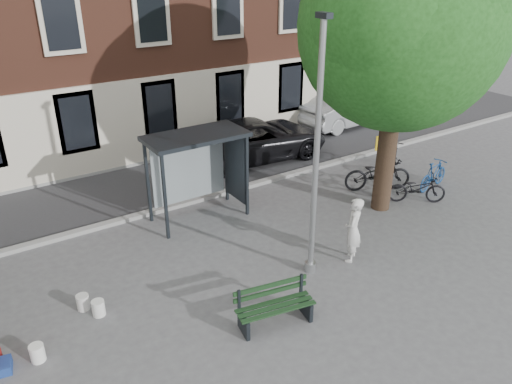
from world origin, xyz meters
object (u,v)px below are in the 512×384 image
object	(u,v)px
painter	(353,230)
bike_c	(417,188)
notice_sign	(380,152)
car_silver	(349,108)
bench	(274,307)
car_dark	(257,139)
bus_shelter	(207,154)
bike_b	(434,175)
lamppost	(316,168)
bike_a	(378,174)
bike_d	(395,158)

from	to	relation	value
painter	bike_c	xyz separation A→B (m)	(4.02, 1.33, -0.40)
notice_sign	car_silver	bearing A→B (deg)	72.81
painter	car_silver	size ratio (longest dim) A/B	0.36
bench	car_dark	size ratio (longest dim) A/B	0.32
painter	bench	size ratio (longest dim) A/B	0.99
bus_shelter	painter	distance (m)	4.76
painter	car_dark	size ratio (longest dim) A/B	0.32
bus_shelter	bike_b	bearing A→B (deg)	-19.74
bench	painter	bearing A→B (deg)	27.08
bike_c	bus_shelter	bearing A→B (deg)	99.30
lamppost	bike_c	world-z (taller)	lamppost
lamppost	bench	xyz separation A→B (m)	(-1.86, -1.10, -2.38)
bench	car_dark	bearing A→B (deg)	69.10
bike_a	car_silver	bearing A→B (deg)	-8.07
bike_b	bike_c	distance (m)	1.33
bench	bike_b	bearing A→B (deg)	27.86
car_dark	bike_b	bearing A→B (deg)	-144.01
lamppost	bike_a	distance (m)	5.88
bus_shelter	bench	world-z (taller)	bus_shelter
lamppost	car_silver	size ratio (longest dim) A/B	1.27
bus_shelter	car_silver	xyz separation A→B (m)	(9.47, 4.14, -1.13)
bus_shelter	car_silver	world-z (taller)	bus_shelter
bike_c	bike_d	size ratio (longest dim) A/B	1.04
bike_a	bike_d	size ratio (longest dim) A/B	1.28
notice_sign	bike_c	bearing A→B (deg)	-32.29
bench	bike_d	bearing A→B (deg)	37.85
bike_b	bike_d	xyz separation A→B (m)	(0.00, 1.72, 0.03)
car_silver	notice_sign	size ratio (longest dim) A/B	2.30
lamppost	bike_c	xyz separation A→B (m)	(5.22, 1.16, -2.31)
lamppost	painter	size ratio (longest dim) A/B	3.52
bike_c	notice_sign	distance (m)	1.65
bike_b	notice_sign	xyz separation A→B (m)	(-2.07, 0.59, 1.05)
bike_c	car_dark	xyz separation A→B (m)	(-2.11, 5.97, 0.29)
bike_a	bike_b	bearing A→B (deg)	-92.92
lamppost	bike_c	distance (m)	5.83
painter	car_dark	distance (m)	7.55
bike_a	car_dark	bearing A→B (deg)	47.34
lamppost	bike_b	xyz separation A→B (m)	(6.50, 1.55, -2.29)
bus_shelter	notice_sign	xyz separation A→B (m)	(5.04, -1.97, -0.38)
painter	bike_b	distance (m)	5.59
bike_a	bike_d	xyz separation A→B (m)	(1.66, 0.77, -0.06)
lamppost	bus_shelter	world-z (taller)	lamppost
bus_shelter	car_silver	distance (m)	10.39
bike_a	bike_d	distance (m)	1.83
bike_a	bike_b	size ratio (longest dim) A/B	1.36
painter	car_silver	xyz separation A→B (m)	(7.66, 8.42, -0.08)
car_silver	bike_b	bearing A→B (deg)	157.11
painter	bike_d	bearing A→B (deg)	175.31
lamppost	notice_sign	world-z (taller)	lamppost
painter	bike_c	bearing A→B (deg)	160.63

